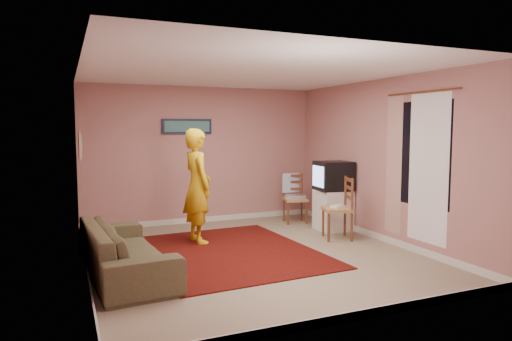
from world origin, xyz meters
name	(u,v)px	position (x,y,z in m)	size (l,w,h in m)	color
ground	(252,254)	(0.00, 0.00, 0.00)	(5.00, 5.00, 0.00)	gray
wall_back	(202,155)	(0.00, 2.50, 1.30)	(4.50, 0.02, 2.60)	#AC7174
wall_front	(356,185)	(0.00, -2.50, 1.30)	(4.50, 0.02, 2.60)	#AC7174
wall_left	(82,170)	(-2.25, 0.00, 1.30)	(0.02, 5.00, 2.60)	#AC7174
wall_right	(381,160)	(2.25, 0.00, 1.30)	(0.02, 5.00, 2.60)	#AC7174
ceiling	(252,72)	(0.00, 0.00, 2.60)	(4.50, 5.00, 0.02)	white
baseboard_back	(203,219)	(0.00, 2.49, 0.05)	(4.50, 0.02, 0.10)	silver
baseboard_front	(353,316)	(0.00, -2.49, 0.05)	(4.50, 0.02, 0.10)	silver
baseboard_left	(87,270)	(-2.24, 0.00, 0.05)	(0.02, 5.00, 0.10)	silver
baseboard_right	(379,237)	(2.24, 0.00, 0.05)	(0.02, 5.00, 0.10)	silver
window	(422,154)	(2.24, -0.90, 1.45)	(0.01, 1.10, 1.50)	black
curtain_sheer	(428,169)	(2.23, -1.05, 1.25)	(0.01, 0.75, 2.10)	white
curtain_floral	(394,165)	(2.21, -0.35, 1.25)	(0.01, 0.35, 2.10)	beige
curtain_rod	(421,92)	(2.20, -0.90, 2.32)	(0.02, 0.02, 1.40)	brown
picture_back	(187,126)	(-0.30, 2.47, 1.85)	(0.95, 0.04, 0.28)	#141B39
picture_left	(80,145)	(-2.22, 1.60, 1.55)	(0.04, 0.38, 0.42)	tan
area_rug	(229,252)	(-0.27, 0.24, 0.01)	(2.37, 2.96, 0.02)	black
tv_cabinet	(333,210)	(1.95, 0.92, 0.36)	(0.56, 0.51, 0.72)	white
crt_tv	(333,176)	(1.94, 0.92, 0.97)	(0.65, 0.59, 0.51)	black
chair_a	(295,193)	(1.61, 1.73, 0.57)	(0.50, 0.48, 0.51)	tan
dvd_player	(295,196)	(1.61, 1.73, 0.51)	(0.39, 0.28, 0.07)	#BCBCC1
blue_throw	(291,183)	(1.61, 1.92, 0.75)	(0.35, 0.04, 0.37)	#88A2DE
chair_b	(337,201)	(1.64, 0.31, 0.62)	(0.56, 0.58, 0.55)	tan
game_console	(337,206)	(1.64, 0.31, 0.54)	(0.20, 0.15, 0.04)	white
sofa	(125,250)	(-1.80, -0.24, 0.32)	(2.19, 0.85, 0.64)	brown
person	(197,186)	(-0.53, 0.98, 0.91)	(0.66, 0.43, 1.81)	gold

